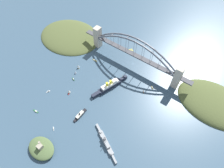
{
  "coord_description": "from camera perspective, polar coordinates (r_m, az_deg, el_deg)",
  "views": [
    {
      "loc": [
        -137.71,
        263.03,
        313.26
      ],
      "look_at": [
        0.0,
        78.55,
        8.0
      ],
      "focal_mm": 30.64,
      "sensor_mm": 36.0,
      "label": 1
    }
  ],
  "objects": [
    {
      "name": "ground_plane",
      "position": [
        431.6,
        6.29,
        6.04
      ],
      "size": [
        1400.0,
        1400.0,
        0.0
      ],
      "primitive_type": "plane",
      "color": "#385166"
    },
    {
      "name": "harbor_arch_bridge",
      "position": [
        411.36,
        6.64,
        8.76
      ],
      "size": [
        261.36,
        15.39,
        68.32
      ],
      "color": "#BCB29E",
      "rests_on": "ground"
    },
    {
      "name": "headland_west_shore",
      "position": [
        415.81,
        28.39,
        -5.13
      ],
      "size": [
        142.27,
        101.59,
        26.29
      ],
      "color": "#4C562D",
      "rests_on": "ground"
    },
    {
      "name": "headland_east_shore",
      "position": [
        508.72,
        -12.15,
        13.69
      ],
      "size": [
        158.68,
        130.37,
        20.74
      ],
      "color": "#4C562D",
      "rests_on": "ground"
    },
    {
      "name": "ocean_liner",
      "position": [
        382.58,
        -0.69,
        -0.5
      ],
      "size": [
        31.04,
        83.9,
        20.1
      ],
      "color": "#1E2333",
      "rests_on": "ground"
    },
    {
      "name": "naval_cruiser",
      "position": [
        330.31,
        -1.88,
        -16.94
      ],
      "size": [
        68.13,
        35.86,
        17.69
      ],
      "color": "gray",
      "rests_on": "ground"
    },
    {
      "name": "harbor_ferry_steamer",
      "position": [
        356.27,
        -9.53,
        -9.08
      ],
      "size": [
        7.04,
        31.35,
        7.93
      ],
      "color": "black",
      "rests_on": "ground"
    },
    {
      "name": "fort_island_mid_harbor",
      "position": [
        344.65,
        -20.35,
        -17.52
      ],
      "size": [
        47.21,
        34.5,
        16.82
      ],
      "color": "#4C6038",
      "rests_on": "ground"
    },
    {
      "name": "seaplane_taxiing_near_bridge",
      "position": [
        458.84,
        5.74,
        10.01
      ],
      "size": [
        11.37,
        8.28,
        5.17
      ],
      "color": "#B7B7B2",
      "rests_on": "ground"
    },
    {
      "name": "small_boat_0",
      "position": [
        407.38,
        -11.46,
        1.45
      ],
      "size": [
        9.07,
        4.14,
        2.22
      ],
      "color": "#2D6B3D",
      "rests_on": "ground"
    },
    {
      "name": "small_boat_1",
      "position": [
        401.03,
        -18.47,
        -2.13
      ],
      "size": [
        3.84,
        8.24,
        2.28
      ],
      "color": "silver",
      "rests_on": "ground"
    },
    {
      "name": "small_boat_2",
      "position": [
        414.97,
        -10.87,
        3.45
      ],
      "size": [
        6.35,
        5.18,
        7.61
      ],
      "color": "#234C8C",
      "rests_on": "ground"
    },
    {
      "name": "small_boat_3",
      "position": [
        383.93,
        -21.75,
        -7.55
      ],
      "size": [
        12.61,
        3.74,
        1.83
      ],
      "color": "#2D6B3D",
      "rests_on": "ground"
    },
    {
      "name": "small_boat_4",
      "position": [
        383.48,
        9.39,
        -2.0
      ],
      "size": [
        5.39,
        5.67,
        6.95
      ],
      "color": "brown",
      "rests_on": "ground"
    },
    {
      "name": "small_boat_5",
      "position": [
        385.68,
        -12.73,
        -2.2
      ],
      "size": [
        6.75,
        8.72,
        8.98
      ],
      "color": "#B2231E",
      "rests_on": "ground"
    },
    {
      "name": "small_boat_6",
      "position": [
        437.33,
        -5.17,
        7.1
      ],
      "size": [
        12.62,
        2.68,
        2.08
      ],
      "color": "gold",
      "rests_on": "ground"
    },
    {
      "name": "small_boat_7",
      "position": [
        423.53,
        -10.05,
        5.25
      ],
      "size": [
        9.03,
        7.16,
        10.77
      ],
      "color": "gold",
      "rests_on": "ground"
    },
    {
      "name": "small_boat_8",
      "position": [
        356.58,
        -17.05,
        -12.63
      ],
      "size": [
        6.66,
        5.2,
        2.0
      ],
      "color": "silver",
      "rests_on": "ground"
    },
    {
      "name": "small_boat_9",
      "position": [
        394.43,
        11.93,
        -1.03
      ],
      "size": [
        7.12,
        5.05,
        2.54
      ],
      "color": "gold",
      "rests_on": "ground"
    }
  ]
}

